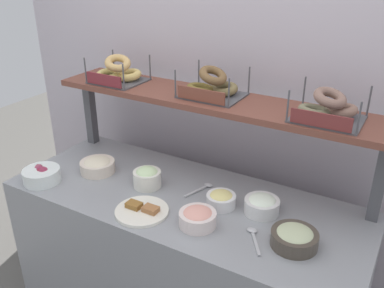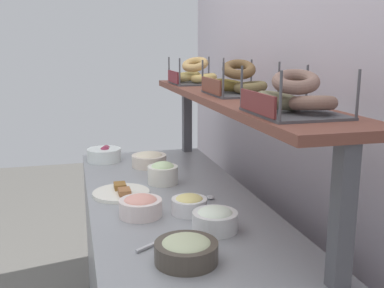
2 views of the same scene
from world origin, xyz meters
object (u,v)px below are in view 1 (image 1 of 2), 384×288
at_px(bowl_lox_spread, 198,217).
at_px(bagel_basket_cinnamon_raisin, 212,87).
at_px(bowl_egg_salad, 221,199).
at_px(bowl_cream_cheese, 262,205).
at_px(bowl_beet_salad, 42,175).
at_px(bowl_tuna_salad, 294,237).
at_px(serving_plate_white, 142,211).
at_px(bagel_basket_plain, 118,73).
at_px(bowl_potato_salad, 98,165).
at_px(serving_spoon_near_plate, 254,236).
at_px(bagel_basket_poppy, 328,109).
at_px(bowl_scallion_spread, 148,177).
at_px(serving_spoon_by_edge, 202,188).

relative_size(bowl_lox_spread, bagel_basket_cinnamon_raisin, 0.55).
distance_m(bowl_egg_salad, bowl_lox_spread, 0.19).
bearing_deg(bagel_basket_cinnamon_raisin, bowl_egg_salad, -53.17).
distance_m(bowl_cream_cheese, bowl_beet_salad, 1.12).
xyz_separation_m(bowl_cream_cheese, bagel_basket_cinnamon_raisin, (-0.38, 0.21, 0.44)).
distance_m(bowl_tuna_salad, bowl_cream_cheese, 0.25).
xyz_separation_m(serving_plate_white, bagel_basket_plain, (-0.47, 0.45, 0.47)).
height_order(bowl_potato_salad, serving_spoon_near_plate, bowl_potato_salad).
bearing_deg(serving_spoon_near_plate, bagel_basket_cinnamon_raisin, 136.03).
height_order(bowl_potato_salad, bagel_basket_poppy, bagel_basket_poppy).
xyz_separation_m(bagel_basket_plain, bagel_basket_poppy, (1.13, -0.00, -0.00)).
distance_m(bowl_egg_salad, bowl_potato_salad, 0.72).
bearing_deg(bowl_scallion_spread, bagel_basket_poppy, 17.40).
bearing_deg(bagel_basket_plain, serving_spoon_near_plate, -20.65).
distance_m(serving_spoon_near_plate, bagel_basket_poppy, 0.62).
xyz_separation_m(bowl_lox_spread, bowl_scallion_spread, (-0.38, 0.16, 0.01)).
distance_m(bowl_beet_salad, bowl_scallion_spread, 0.55).
height_order(bowl_cream_cheese, bowl_beet_salad, same).
relative_size(serving_plate_white, bagel_basket_plain, 0.90).
relative_size(bowl_potato_salad, bagel_basket_plain, 0.68).
relative_size(bowl_egg_salad, bagel_basket_poppy, 0.47).
bearing_deg(serving_spoon_near_plate, bowl_potato_salad, 173.42).
xyz_separation_m(bowl_cream_cheese, serving_spoon_near_plate, (0.04, -0.19, -0.03)).
relative_size(bowl_tuna_salad, bagel_basket_poppy, 0.65).
relative_size(bowl_egg_salad, bowl_scallion_spread, 0.98).
bearing_deg(bowl_lox_spread, serving_spoon_near_plate, 9.54).
height_order(bowl_cream_cheese, bagel_basket_plain, bagel_basket_plain).
relative_size(bowl_cream_cheese, serving_plate_white, 0.65).
distance_m(bowl_tuna_salad, bagel_basket_cinnamon_raisin, 0.81).
relative_size(bowl_cream_cheese, serving_spoon_near_plate, 1.04).
bearing_deg(serving_plate_white, bowl_beet_salad, -177.36).
relative_size(bowl_lox_spread, serving_spoon_near_plate, 1.07).
bearing_deg(bagel_basket_cinnamon_raisin, serving_plate_white, -100.67).
bearing_deg(bagel_basket_cinnamon_raisin, bowl_potato_salad, -150.87).
height_order(bowl_tuna_salad, bagel_basket_plain, bagel_basket_plain).
relative_size(bowl_beet_salad, serving_spoon_by_edge, 1.11).
bearing_deg(serving_spoon_by_edge, bowl_egg_salad, -30.99).
distance_m(bowl_beet_salad, bagel_basket_poppy, 1.43).
bearing_deg(bowl_egg_salad, bowl_scallion_spread, -177.12).
height_order(bowl_egg_salad, bowl_potato_salad, bowl_potato_salad).
relative_size(bowl_egg_salad, bowl_beet_salad, 0.73).
height_order(bowl_lox_spread, serving_spoon_by_edge, bowl_lox_spread).
bearing_deg(serving_spoon_near_plate, bowl_cream_cheese, 102.13).
xyz_separation_m(bowl_beet_salad, bowl_scallion_spread, (0.50, 0.24, 0.01)).
height_order(serving_spoon_near_plate, bagel_basket_cinnamon_raisin, bagel_basket_cinnamon_raisin).
bearing_deg(serving_plate_white, bowl_lox_spread, 9.56).
bearing_deg(serving_spoon_near_plate, bowl_tuna_salad, 12.62).
distance_m(bowl_beet_salad, serving_spoon_by_edge, 0.83).
bearing_deg(bowl_scallion_spread, serving_spoon_near_plate, -11.17).
bearing_deg(bagel_basket_poppy, bowl_potato_salad, -166.73).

